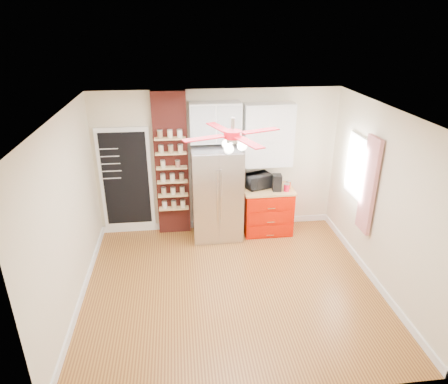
{
  "coord_description": "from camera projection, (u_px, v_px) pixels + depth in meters",
  "views": [
    {
      "loc": [
        -0.72,
        -5.03,
        3.83
      ],
      "look_at": [
        -0.01,
        0.9,
        1.22
      ],
      "focal_mm": 32.0,
      "sensor_mm": 36.0,
      "label": 1
    }
  ],
  "objects": [
    {
      "name": "curtain",
      "position": [
        369.0,
        186.0,
        6.16
      ],
      "size": [
        0.06,
        0.4,
        1.55
      ],
      "primitive_type": "cube",
      "color": "#B5181E",
      "rests_on": "wall_right"
    },
    {
      "name": "wall_left",
      "position": [
        68.0,
        217.0,
        5.4
      ],
      "size": [
        0.02,
        4.0,
        2.7
      ],
      "primitive_type": "cube",
      "color": "beige",
      "rests_on": "floor"
    },
    {
      "name": "red_cabinet",
      "position": [
        267.0,
        210.0,
        7.63
      ],
      "size": [
        0.94,
        0.64,
        0.9
      ],
      "color": "#BE1100",
      "rests_on": "floor"
    },
    {
      "name": "fridge",
      "position": [
        217.0,
        193.0,
        7.31
      ],
      "size": [
        0.9,
        0.7,
        1.75
      ],
      "primitive_type": "cube",
      "color": "#BBBAC0",
      "rests_on": "floor"
    },
    {
      "name": "brick_pillar",
      "position": [
        172.0,
        165.0,
        7.3
      ],
      "size": [
        0.6,
        0.16,
        2.7
      ],
      "primitive_type": "cube",
      "color": "maroon",
      "rests_on": "floor"
    },
    {
      "name": "canister_left",
      "position": [
        287.0,
        188.0,
        7.32
      ],
      "size": [
        0.13,
        0.13,
        0.13
      ],
      "primitive_type": "cylinder",
      "rotation": [
        0.0,
        0.0,
        -0.41
      ],
      "color": "red",
      "rests_on": "red_cabinet"
    },
    {
      "name": "ceiling_fan",
      "position": [
        233.0,
        135.0,
        5.22
      ],
      "size": [
        1.4,
        1.4,
        0.44
      ],
      "color": "silver",
      "rests_on": "ceiling"
    },
    {
      "name": "wall_front",
      "position": [
        261.0,
        299.0,
        3.83
      ],
      "size": [
        4.5,
        0.02,
        2.7
      ],
      "primitive_type": "cube",
      "color": "beige",
      "rests_on": "floor"
    },
    {
      "name": "pantry_jar_oats",
      "position": [
        163.0,
        164.0,
        7.09
      ],
      "size": [
        0.1,
        0.1,
        0.13
      ],
      "primitive_type": "cylinder",
      "rotation": [
        0.0,
        0.0,
        0.24
      ],
      "color": "beige",
      "rests_on": "brick_pillar"
    },
    {
      "name": "pantry_jar_beans",
      "position": [
        178.0,
        164.0,
        7.13
      ],
      "size": [
        0.1,
        0.1,
        0.11
      ],
      "primitive_type": "cylinder",
      "rotation": [
        0.0,
        0.0,
        -0.17
      ],
      "color": "#8E5C48",
      "rests_on": "brick_pillar"
    },
    {
      "name": "window",
      "position": [
        357.0,
        167.0,
        6.63
      ],
      "size": [
        0.04,
        0.75,
        1.05
      ],
      "primitive_type": "cube",
      "color": "white",
      "rests_on": "wall_right"
    },
    {
      "name": "chalkboard",
      "position": [
        126.0,
        179.0,
        7.35
      ],
      "size": [
        0.95,
        0.05,
        1.95
      ],
      "color": "white",
      "rests_on": "wall_back"
    },
    {
      "name": "wall_right",
      "position": [
        383.0,
        201.0,
        5.89
      ],
      "size": [
        0.02,
        4.0,
        2.7
      ],
      "primitive_type": "cube",
      "color": "beige",
      "rests_on": "floor"
    },
    {
      "name": "coffee_maker",
      "position": [
        277.0,
        183.0,
        7.32
      ],
      "size": [
        0.18,
        0.2,
        0.3
      ],
      "primitive_type": "cube",
      "rotation": [
        0.0,
        0.0,
        -0.1
      ],
      "color": "black",
      "rests_on": "red_cabinet"
    },
    {
      "name": "floor",
      "position": [
        231.0,
        287.0,
        6.19
      ],
      "size": [
        4.5,
        4.5,
        0.0
      ],
      "primitive_type": "plane",
      "color": "#9A6827",
      "rests_on": "ground"
    },
    {
      "name": "toaster_oven",
      "position": [
        258.0,
        181.0,
        7.45
      ],
      "size": [
        0.56,
        0.47,
        0.26
      ],
      "primitive_type": "imported",
      "rotation": [
        0.0,
        0.0,
        0.35
      ],
      "color": "black",
      "rests_on": "red_cabinet"
    },
    {
      "name": "upper_shelf_unit",
      "position": [
        269.0,
        135.0,
        7.22
      ],
      "size": [
        0.9,
        0.3,
        1.15
      ],
      "primitive_type": "cube",
      "color": "white",
      "rests_on": "wall_back"
    },
    {
      "name": "wall_back",
      "position": [
        217.0,
        162.0,
        7.47
      ],
      "size": [
        4.5,
        0.02,
        2.7
      ],
      "primitive_type": "cube",
      "color": "beige",
      "rests_on": "floor"
    },
    {
      "name": "ceiling",
      "position": [
        233.0,
        114.0,
        5.1
      ],
      "size": [
        4.5,
        4.5,
        0.0
      ],
      "primitive_type": "plane",
      "color": "white",
      "rests_on": "wall_back"
    },
    {
      "name": "upper_glass_cabinet",
      "position": [
        215.0,
        122.0,
        6.98
      ],
      "size": [
        0.9,
        0.35,
        0.7
      ],
      "primitive_type": "cube",
      "color": "white",
      "rests_on": "wall_back"
    },
    {
      "name": "canister_right",
      "position": [
        288.0,
        185.0,
        7.43
      ],
      "size": [
        0.12,
        0.12,
        0.14
      ],
      "primitive_type": "cylinder",
      "rotation": [
        0.0,
        0.0,
        0.37
      ],
      "color": "#B33009",
      "rests_on": "red_cabinet"
    }
  ]
}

